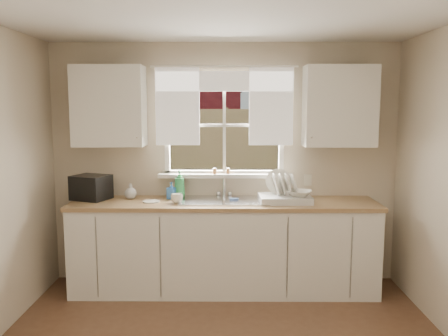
{
  "coord_description": "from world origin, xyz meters",
  "views": [
    {
      "loc": [
        0.04,
        -2.94,
        1.85
      ],
      "look_at": [
        0.0,
        1.65,
        1.25
      ],
      "focal_mm": 38.0,
      "sensor_mm": 36.0,
      "label": 1
    }
  ],
  "objects_px": {
    "dish_rack": "(284,195)",
    "black_appliance": "(91,187)",
    "cup": "(177,198)",
    "soap_bottle_a": "(180,184)"
  },
  "relations": [
    {
      "from": "cup",
      "to": "black_appliance",
      "type": "bearing_deg",
      "value": -175.77
    },
    {
      "from": "black_appliance",
      "to": "cup",
      "type": "bearing_deg",
      "value": 10.13
    },
    {
      "from": "soap_bottle_a",
      "to": "cup",
      "type": "distance_m",
      "value": 0.28
    },
    {
      "from": "dish_rack",
      "to": "cup",
      "type": "bearing_deg",
      "value": -176.19
    },
    {
      "from": "black_appliance",
      "to": "dish_rack",
      "type": "bearing_deg",
      "value": 18.42
    },
    {
      "from": "dish_rack",
      "to": "cup",
      "type": "xyz_separation_m",
      "value": [
        -1.06,
        -0.07,
        -0.02
      ]
    },
    {
      "from": "soap_bottle_a",
      "to": "cup",
      "type": "xyz_separation_m",
      "value": [
        0.0,
        -0.26,
        -0.1
      ]
    },
    {
      "from": "cup",
      "to": "black_appliance",
      "type": "height_order",
      "value": "black_appliance"
    },
    {
      "from": "cup",
      "to": "dish_rack",
      "type": "bearing_deg",
      "value": 19.6
    },
    {
      "from": "dish_rack",
      "to": "black_appliance",
      "type": "height_order",
      "value": "dish_rack"
    }
  ]
}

